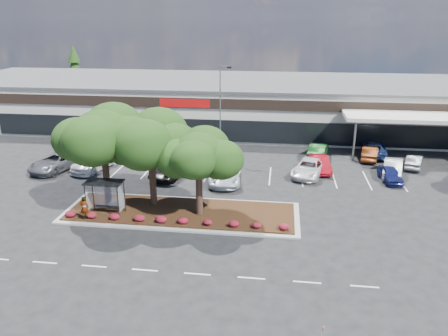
# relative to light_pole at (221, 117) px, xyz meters

# --- Properties ---
(ground) EXTENTS (160.00, 160.00, 0.00)m
(ground) POSITION_rel_light_pole_xyz_m (1.02, -19.31, -4.30)
(ground) COLOR black
(ground) RESTS_ON ground
(retail_store) EXTENTS (80.40, 25.20, 6.25)m
(retail_store) POSITION_rel_light_pole_xyz_m (1.08, 14.60, -1.14)
(retail_store) COLOR beige
(retail_store) RESTS_ON ground
(landscape_island) EXTENTS (18.00, 6.00, 0.26)m
(landscape_island) POSITION_rel_light_pole_xyz_m (-0.98, -15.31, -4.17)
(landscape_island) COLOR #A1A19C
(landscape_island) RESTS_ON ground
(lane_markings) EXTENTS (33.12, 20.06, 0.01)m
(lane_markings) POSITION_rel_light_pole_xyz_m (0.88, -8.88, -4.29)
(lane_markings) COLOR silver
(lane_markings) RESTS_ON ground
(shrub_row) EXTENTS (17.00, 0.80, 0.50)m
(shrub_row) POSITION_rel_light_pole_xyz_m (-0.98, -17.41, -3.79)
(shrub_row) COLOR maroon
(shrub_row) RESTS_ON landscape_island
(bus_shelter) EXTENTS (2.75, 1.55, 2.59)m
(bus_shelter) POSITION_rel_light_pole_xyz_m (-6.48, -16.36, -1.99)
(bus_shelter) COLOR black
(bus_shelter) RESTS_ON landscape_island
(island_tree_west) EXTENTS (7.20, 7.20, 7.89)m
(island_tree_west) POSITION_rel_light_pole_xyz_m (-6.98, -14.81, -0.09)
(island_tree_west) COLOR black
(island_tree_west) RESTS_ON landscape_island
(island_tree_mid) EXTENTS (6.60, 6.60, 7.32)m
(island_tree_mid) POSITION_rel_light_pole_xyz_m (-3.48, -14.11, -0.38)
(island_tree_mid) COLOR black
(island_tree_mid) RESTS_ON landscape_island
(island_tree_east) EXTENTS (5.80, 5.80, 6.50)m
(island_tree_east) POSITION_rel_light_pole_xyz_m (0.52, -15.61, -0.78)
(island_tree_east) COLOR black
(island_tree_east) RESTS_ON landscape_island
(conifer_north_west) EXTENTS (4.40, 4.40, 10.00)m
(conifer_north_west) POSITION_rel_light_pole_xyz_m (-28.98, 26.69, 0.70)
(conifer_north_west) COLOR black
(conifer_north_west) RESTS_ON ground
(person_waiting) EXTENTS (0.71, 0.53, 1.78)m
(person_waiting) POSITION_rel_light_pole_xyz_m (-7.67, -17.61, -3.15)
(person_waiting) COLOR #594C47
(person_waiting) RESTS_ON landscape_island
(light_pole) EXTENTS (1.43, 0.67, 9.70)m
(light_pole) POSITION_rel_light_pole_xyz_m (0.00, 0.00, 0.00)
(light_pole) COLOR #A1A19C
(light_pole) RESTS_ON ground
(survey_stake) EXTENTS (0.07, 0.14, 1.07)m
(survey_stake) POSITION_rel_light_pole_xyz_m (8.64, -28.40, -3.61)
(survey_stake) COLOR tan
(survey_stake) RESTS_ON ground
(car_0) EXTENTS (4.42, 6.67, 1.70)m
(car_0) POSITION_rel_light_pole_xyz_m (-15.43, -6.84, -3.44)
(car_0) COLOR #515258
(car_0) RESTS_ON ground
(car_1) EXTENTS (3.76, 6.29, 1.71)m
(car_1) POSITION_rel_light_pole_xyz_m (-11.83, -6.09, -3.44)
(car_1) COLOR white
(car_1) RESTS_ON ground
(car_2) EXTENTS (1.87, 4.18, 1.39)m
(car_2) POSITION_rel_light_pole_xyz_m (-4.07, -5.12, -3.60)
(car_2) COLOR maroon
(car_2) RESTS_ON ground
(car_3) EXTENTS (4.00, 5.96, 1.52)m
(car_3) POSITION_rel_light_pole_xyz_m (-3.79, -7.26, -3.54)
(car_3) COLOR black
(car_3) RESTS_ON ground
(car_4) EXTENTS (3.52, 6.34, 1.68)m
(car_4) POSITION_rel_light_pole_xyz_m (1.37, -7.91, -3.46)
(car_4) COLOR silver
(car_4) RESTS_ON ground
(car_5) EXTENTS (4.09, 5.99, 1.52)m
(car_5) POSITION_rel_light_pole_xyz_m (9.19, -5.22, -3.53)
(car_5) COLOR white
(car_5) RESTS_ON ground
(car_6) EXTENTS (2.19, 4.74, 1.50)m
(car_6) POSITION_rel_light_pole_xyz_m (10.27, -3.75, -3.54)
(car_6) COLOR maroon
(car_6) RESTS_ON ground
(car_7) EXTENTS (1.91, 4.04, 1.33)m
(car_7) POSITION_rel_light_pole_xyz_m (16.51, -5.82, -3.63)
(car_7) COLOR navy
(car_7) RESTS_ON ground
(car_8) EXTENTS (2.74, 4.93, 1.54)m
(car_8) POSITION_rel_light_pole_xyz_m (17.03, -4.34, -3.52)
(car_8) COLOR silver
(car_8) RESTS_ON ground
(car_9) EXTENTS (2.60, 4.79, 1.54)m
(car_9) POSITION_rel_light_pole_xyz_m (-10.69, 1.63, -3.52)
(car_9) COLOR maroon
(car_9) RESTS_ON ground
(car_10) EXTENTS (3.75, 5.70, 1.54)m
(car_10) POSITION_rel_light_pole_xyz_m (-7.58, 2.11, -3.53)
(car_10) COLOR #1C4618
(car_10) RESTS_ON ground
(car_11) EXTENTS (2.86, 6.00, 1.65)m
(car_11) POSITION_rel_light_pole_xyz_m (-1.84, 1.94, -3.47)
(car_11) COLOR silver
(car_11) RESTS_ON ground
(car_12) EXTENTS (2.44, 4.15, 1.32)m
(car_12) POSITION_rel_light_pole_xyz_m (0.65, -1.46, -3.63)
(car_12) COLOR #B6B6B6
(car_12) RESTS_ON ground
(car_14) EXTENTS (2.69, 5.19, 1.63)m
(car_14) POSITION_rel_light_pole_xyz_m (10.41, 0.48, -3.48)
(car_14) COLOR #14481A
(car_14) RESTS_ON ground
(car_15) EXTENTS (2.52, 4.74, 1.48)m
(car_15) POSITION_rel_light_pole_xyz_m (15.83, 0.69, -3.55)
(car_15) COLOR #622A0E
(car_15) RESTS_ON ground
(car_16) EXTENTS (3.37, 5.91, 1.55)m
(car_16) POSITION_rel_light_pole_xyz_m (16.52, 2.20, -3.52)
(car_16) COLOR navy
(car_16) RESTS_ON ground
(car_17) EXTENTS (2.76, 4.34, 1.35)m
(car_17) POSITION_rel_light_pole_xyz_m (19.76, -1.48, -3.62)
(car_17) COLOR #525258
(car_17) RESTS_ON ground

